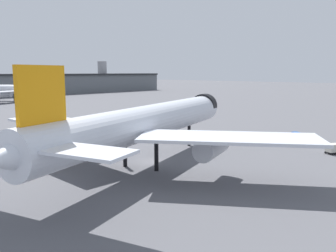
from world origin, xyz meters
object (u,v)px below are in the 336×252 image
(traffic_cone_near_nose, at_px, (236,134))
(baggage_cart_trailing, at_px, (333,149))
(airliner_near_gate, at_px, (147,123))
(airliner_far_taxiway, at_px, (13,89))
(baggage_tug_wing, at_px, (292,136))

(traffic_cone_near_nose, bearing_deg, baggage_cart_trailing, -99.18)
(airliner_near_gate, bearing_deg, baggage_cart_trailing, -50.52)
(baggage_cart_trailing, bearing_deg, traffic_cone_near_nose, 106.13)
(airliner_far_taxiway, height_order, traffic_cone_near_nose, airliner_far_taxiway)
(airliner_far_taxiway, height_order, baggage_tug_wing, airliner_far_taxiway)
(baggage_tug_wing, distance_m, traffic_cone_near_nose, 12.51)
(airliner_near_gate, xyz_separation_m, traffic_cone_near_nose, (32.10, 5.09, -6.32))
(airliner_near_gate, bearing_deg, airliner_far_taxiway, 57.31)
(airliner_far_taxiway, distance_m, traffic_cone_near_nose, 135.57)
(baggage_tug_wing, relative_size, traffic_cone_near_nose, 5.16)
(baggage_cart_trailing, distance_m, traffic_cone_near_nose, 23.23)
(baggage_tug_wing, height_order, baggage_cart_trailing, baggage_tug_wing)
(airliner_near_gate, distance_m, baggage_cart_trailing, 34.01)
(airliner_near_gate, relative_size, airliner_far_taxiway, 1.31)
(baggage_cart_trailing, relative_size, traffic_cone_near_nose, 4.13)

